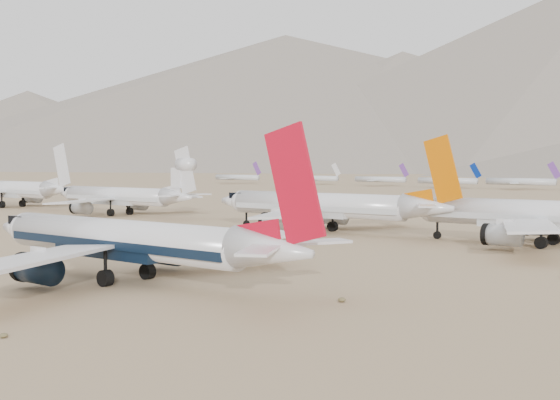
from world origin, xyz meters
name	(u,v)px	position (x,y,z in m)	size (l,w,h in m)	color
ground	(166,280)	(0.00, 0.00, 0.00)	(7000.00, 7000.00, 0.00)	#947556
main_airliner	(131,241)	(-1.39, -4.24, 5.00)	(51.52, 50.32, 18.18)	silver
row2_gold_tail	(552,216)	(26.78, 63.07, 5.28)	(53.07, 51.90, 18.90)	silver
row2_orange_tail	(326,206)	(-17.04, 59.77, 5.44)	(54.37, 53.19, 19.40)	silver
row2_white_trijet	(123,196)	(-86.61, 64.87, 5.35)	(52.19, 51.01, 18.50)	silver
row2_white_twin	(13,190)	(-142.89, 66.47, 5.66)	(56.30, 55.09, 20.12)	silver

